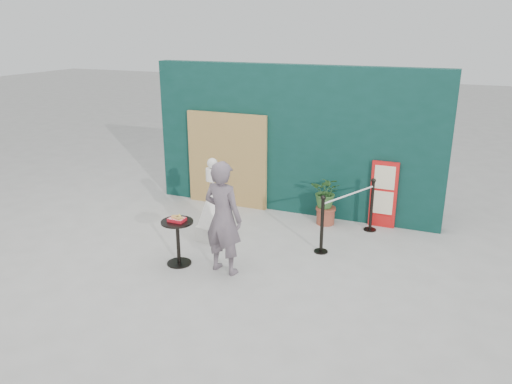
# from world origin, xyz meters

# --- Properties ---
(ground) EXTENTS (60.00, 60.00, 0.00)m
(ground) POSITION_xyz_m (0.00, 0.00, 0.00)
(ground) COLOR #ADAAA5
(ground) RESTS_ON ground
(back_wall) EXTENTS (6.00, 0.30, 3.00)m
(back_wall) POSITION_xyz_m (0.00, 3.15, 1.50)
(back_wall) COLOR #0A2E27
(back_wall) RESTS_ON ground
(bamboo_fence) EXTENTS (1.80, 0.08, 2.00)m
(bamboo_fence) POSITION_xyz_m (-1.40, 2.94, 1.00)
(bamboo_fence) COLOR tan
(bamboo_fence) RESTS_ON ground
(woman) EXTENTS (0.72, 0.54, 1.81)m
(woman) POSITION_xyz_m (-0.09, 0.11, 0.90)
(woman) COLOR #685961
(woman) RESTS_ON ground
(menu_board) EXTENTS (0.50, 0.07, 1.30)m
(menu_board) POSITION_xyz_m (1.90, 2.95, 0.65)
(menu_board) COLOR red
(menu_board) RESTS_ON ground
(statue) EXTENTS (0.59, 0.59, 1.51)m
(statue) POSITION_xyz_m (-0.83, 1.20, 0.62)
(statue) COLOR white
(statue) RESTS_ON ground
(cafe_table) EXTENTS (0.52, 0.52, 0.75)m
(cafe_table) POSITION_xyz_m (-0.89, 0.05, 0.50)
(cafe_table) COLOR black
(cafe_table) RESTS_ON ground
(food_basket) EXTENTS (0.26, 0.19, 0.11)m
(food_basket) POSITION_xyz_m (-0.88, 0.06, 0.79)
(food_basket) COLOR red
(food_basket) RESTS_ON cafe_table
(planter) EXTENTS (0.58, 0.50, 0.98)m
(planter) POSITION_xyz_m (0.86, 2.67, 0.57)
(planter) COLOR brown
(planter) RESTS_ON ground
(stanchion_barrier) EXTENTS (0.84, 1.54, 1.03)m
(stanchion_barrier) POSITION_xyz_m (1.44, 2.03, 0.49)
(stanchion_barrier) COLOR black
(stanchion_barrier) RESTS_ON ground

